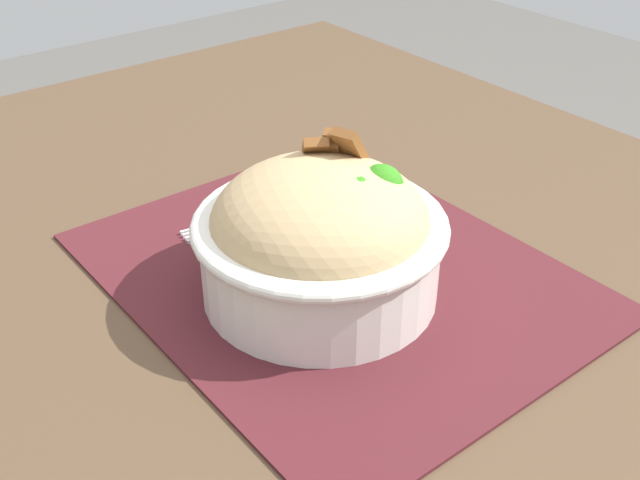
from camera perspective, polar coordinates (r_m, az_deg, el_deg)
table at (r=0.70m, az=-0.11°, el=-7.41°), size 1.16×0.93×0.77m
placemat at (r=0.67m, az=1.04°, el=-2.45°), size 0.41×0.33×0.00m
bowl at (r=0.62m, az=0.06°, el=0.27°), size 0.20×0.20×0.13m
fork at (r=0.74m, az=-5.70°, el=1.32°), size 0.03×0.13×0.00m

